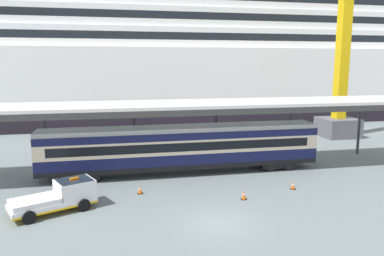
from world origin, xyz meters
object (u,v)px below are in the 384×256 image
(traffic_cone_mid, at_px, (140,189))
(quay_bollard, at_px, (72,187))
(train_carriage, at_px, (182,147))
(traffic_cone_far, at_px, (244,195))
(traffic_cone_near, at_px, (293,185))
(cruise_ship, at_px, (225,38))
(service_truck, at_px, (61,196))

(traffic_cone_mid, distance_m, quay_bollard, 4.97)
(train_carriage, bearing_deg, traffic_cone_far, -67.20)
(traffic_cone_near, distance_m, quay_bollard, 16.43)
(traffic_cone_near, bearing_deg, cruise_ship, 80.03)
(traffic_cone_mid, xyz_separation_m, quay_bollard, (-4.84, 1.11, 0.19))
(train_carriage, bearing_deg, service_truck, -144.39)
(traffic_cone_far, bearing_deg, service_truck, 177.23)
(traffic_cone_near, bearing_deg, service_truck, -177.54)
(quay_bollard, bearing_deg, traffic_cone_far, -17.70)
(traffic_cone_near, bearing_deg, train_carriage, 141.57)
(quay_bollard, bearing_deg, cruise_ship, 59.83)
(cruise_ship, height_order, service_truck, cruise_ship)
(traffic_cone_near, relative_size, traffic_cone_mid, 0.90)
(cruise_ship, distance_m, traffic_cone_near, 46.35)
(service_truck, height_order, traffic_cone_near, service_truck)
(cruise_ship, relative_size, quay_bollard, 152.54)
(train_carriage, distance_m, quay_bollard, 9.64)
(cruise_ship, bearing_deg, traffic_cone_near, -99.97)
(traffic_cone_mid, bearing_deg, train_carriage, 48.46)
(train_carriage, bearing_deg, traffic_cone_mid, -131.54)
(traffic_cone_far, xyz_separation_m, quay_bollard, (-11.85, 3.78, 0.19))
(service_truck, distance_m, traffic_cone_far, 12.26)
(traffic_cone_mid, xyz_separation_m, traffic_cone_far, (7.02, -2.67, 0.00))
(traffic_cone_near, xyz_separation_m, traffic_cone_mid, (-11.41, 1.37, 0.03))
(train_carriage, distance_m, traffic_cone_mid, 6.35)
(traffic_cone_near, distance_m, traffic_cone_far, 4.58)
(service_truck, bearing_deg, train_carriage, 35.61)
(service_truck, relative_size, traffic_cone_near, 9.31)
(traffic_cone_mid, relative_size, traffic_cone_far, 1.00)
(traffic_cone_far, bearing_deg, quay_bollard, 162.30)
(service_truck, relative_size, quay_bollard, 5.80)
(cruise_ship, relative_size, train_carriage, 6.17)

